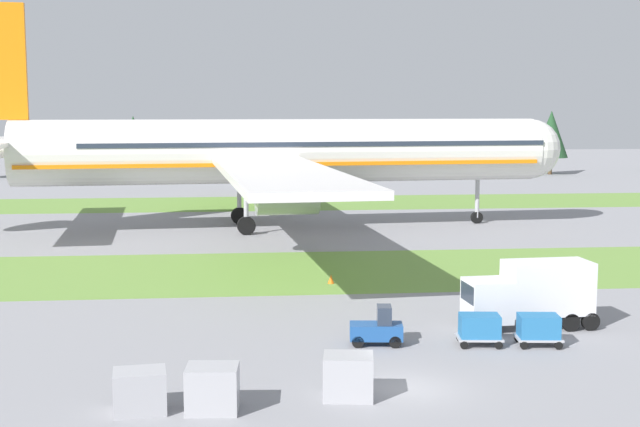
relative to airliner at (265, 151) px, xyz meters
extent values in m
plane|color=gray|center=(4.24, -48.44, -7.53)|extent=(400.00, 400.00, 0.00)
cube|color=olive|center=(4.24, -21.98, -7.52)|extent=(320.00, 16.14, 0.01)
cube|color=olive|center=(4.24, 22.29, -7.52)|extent=(320.00, 16.14, 0.01)
cylinder|color=silver|center=(1.86, 0.15, -0.01)|extent=(50.81, 10.27, 6.13)
sphere|color=silver|center=(27.01, 2.23, -0.01)|extent=(6.01, 6.01, 6.01)
cube|color=orange|center=(1.86, 0.15, -1.09)|extent=(49.60, 10.29, 0.36)
cube|color=#283342|center=(4.93, 0.41, 0.75)|extent=(44.68, 9.82, 0.44)
cube|color=silver|center=(-2.86, 19.83, -0.63)|extent=(10.76, 34.40, 0.55)
cylinder|color=#A3A3A8|center=(-1.24, 14.87, -2.64)|extent=(5.19, 3.77, 3.37)
cube|color=silver|center=(0.44, -20.03, -0.63)|extent=(10.76, 34.40, 0.55)
cylinder|color=#A3A3A8|center=(1.21, -14.87, -2.64)|extent=(5.19, 3.77, 3.37)
cube|color=silver|center=(-25.79, 5.89, 0.91)|extent=(5.48, 12.64, 0.39)
cylinder|color=#A3A3A8|center=(21.49, 1.78, -3.93)|extent=(0.44, 0.44, 5.99)
cylinder|color=black|center=(21.49, 1.78, -6.93)|extent=(1.23, 0.52, 1.20)
cylinder|color=#A3A3A8|center=(-2.51, 3.49, -3.80)|extent=(0.44, 0.44, 5.74)
cylinder|color=black|center=(-2.51, 3.49, -6.68)|extent=(1.74, 0.73, 1.70)
cylinder|color=#A3A3A8|center=(-1.90, -3.85, -3.80)|extent=(0.44, 0.44, 5.74)
cylinder|color=black|center=(-1.90, -3.85, -6.68)|extent=(1.74, 0.73, 1.70)
cube|color=#1E4C8E|center=(4.03, -41.66, -6.84)|extent=(2.73, 1.59, 0.77)
cube|color=#283342|center=(4.42, -41.71, -6.01)|extent=(0.82, 1.17, 0.90)
cylinder|color=black|center=(3.06, -42.10, -7.23)|extent=(0.62, 0.27, 0.60)
cylinder|color=black|center=(3.19, -41.01, -7.23)|extent=(0.62, 0.27, 0.60)
cylinder|color=black|center=(4.87, -42.31, -7.23)|extent=(0.62, 0.27, 0.60)
cylinder|color=black|center=(5.00, -41.22, -7.23)|extent=(0.62, 0.27, 0.60)
cube|color=#A3A3A8|center=(9.10, -42.25, -7.13)|extent=(2.36, 1.74, 0.10)
cube|color=#23669E|center=(9.10, -42.25, -6.53)|extent=(2.08, 1.54, 1.10)
cylinder|color=black|center=(8.19, -42.84, -7.33)|extent=(0.41, 0.17, 0.40)
cylinder|color=black|center=(8.35, -41.47, -7.33)|extent=(0.41, 0.17, 0.40)
cylinder|color=black|center=(9.85, -43.04, -7.33)|extent=(0.41, 0.17, 0.40)
cylinder|color=black|center=(10.01, -41.66, -7.33)|extent=(0.41, 0.17, 0.40)
cube|color=#A3A3A8|center=(11.98, -42.59, -7.13)|extent=(2.36, 1.74, 0.10)
cube|color=#23669E|center=(11.98, -42.59, -6.53)|extent=(2.08, 1.54, 1.10)
cylinder|color=black|center=(11.07, -43.18, -7.33)|extent=(0.41, 0.17, 0.40)
cylinder|color=black|center=(11.23, -41.81, -7.33)|extent=(0.41, 0.17, 0.40)
cylinder|color=black|center=(12.73, -43.37, -7.33)|extent=(0.41, 0.17, 0.40)
cylinder|color=black|center=(12.89, -42.00, -7.33)|extent=(0.41, 0.17, 0.40)
cube|color=silver|center=(10.32, -39.35, -5.95)|extent=(2.34, 2.44, 2.20)
cube|color=#283342|center=(9.27, -39.42, -5.51)|extent=(0.21, 2.07, 0.97)
cube|color=silver|center=(13.67, -39.14, -5.35)|extent=(4.64, 2.58, 2.80)
cylinder|color=black|center=(10.17, -40.37, -7.05)|extent=(0.98, 0.36, 0.96)
cylinder|color=black|center=(10.04, -38.37, -7.05)|extent=(0.98, 0.36, 0.96)
cylinder|color=black|center=(14.63, -40.08, -7.05)|extent=(0.98, 0.36, 0.96)
cylinder|color=black|center=(14.50, -38.08, -7.05)|extent=(0.98, 0.36, 0.96)
cylinder|color=black|center=(15.75, -40.01, -7.05)|extent=(0.98, 0.36, 0.96)
cylinder|color=black|center=(15.62, -38.01, -7.05)|extent=(0.98, 0.36, 0.96)
cube|color=#A3A3A8|center=(-6.57, -50.10, -6.71)|extent=(2.17, 1.81, 1.64)
cube|color=#A3A3A8|center=(-3.78, -50.30, -6.63)|extent=(2.12, 1.75, 1.79)
cube|color=#A3A3A8|center=(1.64, -49.32, -6.63)|extent=(2.20, 1.86, 1.79)
cone|color=orange|center=(3.45, -26.61, -7.22)|extent=(0.44, 0.44, 0.61)
cylinder|color=#4C3823|center=(-20.02, 65.33, -6.04)|extent=(0.70, 0.70, 2.97)
cone|color=#1E4223|center=(-20.02, 65.33, -0.88)|extent=(5.51, 5.51, 7.35)
cylinder|color=#4C3823|center=(5.72, 64.46, -6.21)|extent=(0.70, 0.70, 2.63)
cone|color=#1E4223|center=(5.72, 64.46, -2.34)|extent=(5.21, 5.21, 5.11)
cylinder|color=#4C3823|center=(28.71, 67.35, -5.77)|extent=(0.70, 0.70, 3.51)
cone|color=#1E4223|center=(28.71, 67.35, -1.05)|extent=(6.22, 6.22, 5.94)
cylinder|color=#4C3823|center=(52.26, 63.62, -6.04)|extent=(0.70, 0.70, 2.97)
cone|color=#1E4223|center=(52.26, 63.62, -0.46)|extent=(5.95, 5.95, 8.20)
camera|label=1|loc=(-2.76, -82.61, 4.15)|focal=48.20mm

